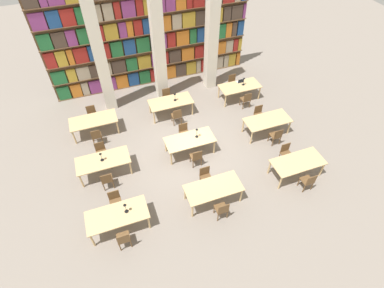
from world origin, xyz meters
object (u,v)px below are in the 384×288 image
Objects in this scene: chair_4 at (308,181)px; reading_table_7 at (171,103)px; chair_1 at (115,201)px; chair_15 at (167,97)px; pillar_center at (158,42)px; reading_table_0 at (117,216)px; chair_11 at (259,114)px; reading_table_1 at (213,189)px; reading_table_3 at (103,161)px; chair_9 at (184,132)px; chair_13 at (92,114)px; chair_17 at (233,82)px; reading_table_6 at (93,121)px; chair_0 at (124,239)px; chair_5 at (286,153)px; chair_3 at (206,176)px; pillar_right at (212,32)px; desk_lamp_4 at (244,80)px; reading_table_8 at (240,87)px; desk_lamp_0 at (125,207)px; chair_16 at (246,99)px; chair_12 at (96,136)px; chair_8 at (196,157)px; chair_2 at (222,209)px; chair_6 at (107,179)px; chair_7 at (101,151)px; reading_table_2 at (298,163)px; chair_10 at (276,136)px; reading_table_4 at (190,141)px; pillar_left at (98,52)px; desk_lamp_3 at (175,96)px; reading_table_5 at (267,121)px; desk_lamp_1 at (101,155)px.

reading_table_7 is (-3.53, 6.05, 0.21)m from chair_4.
chair_1 is 6.26m from chair_15.
pillar_center reaches higher than reading_table_0.
reading_table_0 is 7.85m from chair_11.
reading_table_1 and reading_table_3 have the same top height.
chair_13 is at bearing -35.73° from chair_9.
chair_4 is 1.00× the size of chair_17.
reading_table_1 is 1.00× the size of reading_table_6.
chair_5 is at bearing 11.72° from chair_0.
chair_3 is 4.53m from reading_table_7.
pillar_right is at bearing 31.04° from reading_table_7.
desk_lamp_4 reaches higher than reading_table_0.
chair_15 is 0.43× the size of reading_table_8.
chair_0 is at bearing 22.83° from chair_3.
chair_16 is at bearing 33.12° from desk_lamp_0.
chair_11 is at bearing -8.71° from chair_12.
chair_13 is at bearing 131.23° from chair_8.
chair_1 is at bearing 87.84° from reading_table_0.
chair_3 is at bearing -91.16° from chair_8.
chair_15 is 1.00× the size of chair_17.
chair_15 is (3.61, 3.38, -0.21)m from reading_table_3.
chair_0 is at bearing -111.23° from desk_lamp_0.
chair_8 is at bearing 89.53° from chair_2.
chair_3 and chair_6 have the same top height.
chair_2 is 1.00× the size of chair_7.
chair_8 reaches higher than reading_table_7.
desk_lamp_4 is (0.32, 5.31, 0.37)m from reading_table_2.
chair_10 is 8.43m from chair_13.
desk_lamp_4 reaches higher than reading_table_1.
chair_4 is 7.89m from reading_table_3.
chair_17 is (3.59, -0.00, 0.00)m from chair_15.
chair_3 is 1.83m from reading_table_4.
chair_5 and chair_12 have the same top height.
pillar_left reaches higher than chair_4.
chair_12 is 2.08× the size of desk_lamp_4.
desk_lamp_3 reaches higher than chair_16.
chair_6 is 3.86m from chair_9.
chair_8 is 3.47m from reading_table_7.
reading_table_5 is 1.00× the size of reading_table_6.
reading_table_2 is 2.30× the size of chair_5.
chair_10 is at bearing -7.01° from desk_lamp_1.
chair_16 is at bearing 168.75° from chair_13.
reading_table_2 is 5.33m from desk_lamp_4.
desk_lamp_0 is at bearing -160.17° from reading_table_5.
reading_table_8 is (7.12, 5.20, 0.00)m from reading_table_0.
chair_3 is (-0.00, 1.53, 0.00)m from chair_2.
chair_13 is at bearing 94.73° from desk_lamp_0.
chair_10 is at bearing 34.53° from chair_2.
desk_lamp_4 is (3.80, -0.74, 0.57)m from chair_15.
reading_table_1 is 4.46m from desk_lamp_1.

